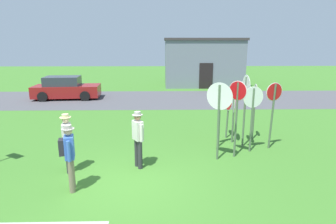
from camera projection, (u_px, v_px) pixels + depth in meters
ground_plane at (126, 185)px, 7.54m from camera, size 80.00×80.00×0.00m
street_asphalt at (148, 99)px, 19.10m from camera, size 60.00×6.40×0.01m
building_background at (203, 62)px, 24.81m from camera, size 6.79×3.94×4.09m
parked_car_on_street at (66, 89)px, 19.11m from camera, size 4.42×2.26×1.51m
stop_sign_leaning_left at (228, 106)px, 11.01m from camera, size 0.16×0.78×1.91m
stop_sign_rear_right at (252, 108)px, 9.54m from camera, size 0.71×0.14×2.28m
stop_sign_leaning_right at (273, 105)px, 9.79m from camera, size 0.63×0.22×2.37m
stop_sign_tallest at (220, 107)px, 10.01m from camera, size 0.68×0.37×2.14m
stop_sign_low_front at (237, 107)px, 9.03m from camera, size 0.47×0.44×2.53m
stop_sign_rear_left at (234, 107)px, 10.48m from camera, size 0.16×0.83×2.01m
stop_sign_far_back at (219, 107)px, 8.79m from camera, size 0.73×0.51×2.51m
stop_sign_nearest at (255, 103)px, 10.79m from camera, size 0.09×0.64×2.19m
stop_sign_center_cluster at (245, 98)px, 9.92m from camera, size 0.07×0.85×2.62m
person_in_blue at (69, 153)px, 7.04m from camera, size 0.42×0.56×1.74m
person_near_signs at (138, 136)px, 8.40m from camera, size 0.37×0.50×1.74m
person_holding_notes at (67, 140)px, 8.12m from camera, size 0.31×0.56×1.74m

